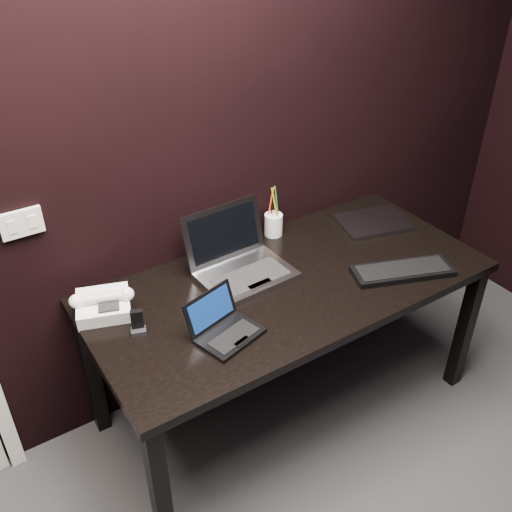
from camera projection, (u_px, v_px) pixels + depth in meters
wall_back at (172, 139)px, 2.23m from camera, size 4.00×0.00×4.00m
wall_switch at (21, 223)px, 2.04m from camera, size 0.15×0.02×0.10m
desk at (289, 295)px, 2.44m from camera, size 1.70×0.80×0.74m
netbook at (225, 328)px, 2.10m from camera, size 0.28×0.26×0.15m
silver_laptop at (240, 264)px, 2.41m from camera, size 0.39×0.36×0.26m
ext_keyboard at (402, 271)px, 2.43m from camera, size 0.45×0.29×0.03m
closed_laptop at (373, 222)px, 2.78m from camera, size 0.38×0.31×0.02m
desk_phone at (103, 304)px, 2.19m from camera, size 0.25×0.24×0.12m
mobile_phone at (138, 324)px, 2.10m from camera, size 0.07×0.06×0.10m
pen_cup at (274, 224)px, 2.67m from camera, size 0.10×0.10×0.25m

